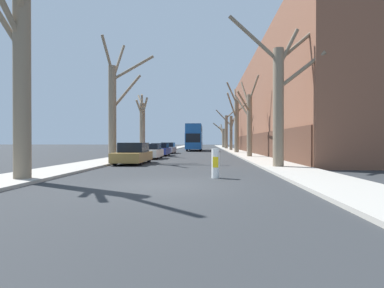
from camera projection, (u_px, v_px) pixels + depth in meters
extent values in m
plane|color=#2B2D30|center=(162.00, 186.00, 10.05)|extent=(300.00, 300.00, 0.00)
cube|color=#A39E93|center=(171.00, 149.00, 60.28)|extent=(2.65, 120.00, 0.12)
cube|color=#A39E93|center=(229.00, 149.00, 59.70)|extent=(2.65, 120.00, 0.12)
cube|color=brown|center=(292.00, 106.00, 37.67)|extent=(10.00, 44.89, 11.98)
cube|color=#492D21|center=(251.00, 144.00, 37.96)|extent=(0.12, 43.99, 2.40)
cylinder|color=#7A6B56|center=(22.00, 83.00, 11.05)|extent=(0.61, 0.61, 7.28)
cylinder|color=#7A6B56|center=(0.00, 16.00, 11.07)|extent=(1.82, 0.22, 2.73)
cylinder|color=#7A6B56|center=(9.00, 16.00, 10.55)|extent=(0.54, 1.21, 1.63)
cylinder|color=#7A6B56|center=(112.00, 114.00, 21.62)|extent=(0.56, 0.56, 6.96)
cylinder|color=#7A6B56|center=(133.00, 68.00, 21.69)|extent=(3.05, 0.54, 1.92)
cylinder|color=#7A6B56|center=(107.00, 54.00, 21.04)|extent=(0.59, 1.34, 2.44)
cylinder|color=#7A6B56|center=(127.00, 92.00, 22.44)|extent=(1.86, 1.98, 2.88)
cylinder|color=#7A6B56|center=(118.00, 63.00, 22.51)|extent=(0.55, 2.04, 3.22)
cylinder|color=#7A6B56|center=(142.00, 130.00, 31.59)|extent=(0.57, 0.57, 5.55)
cylinder|color=#7A6B56|center=(140.00, 101.00, 32.33)|extent=(1.00, 1.70, 1.54)
cylinder|color=#7A6B56|center=(142.00, 109.00, 30.62)|extent=(0.58, 2.08, 2.71)
cylinder|color=#7A6B56|center=(139.00, 108.00, 31.18)|extent=(0.71, 1.05, 1.71)
cylinder|color=#7A6B56|center=(145.00, 107.00, 30.33)|extent=(1.21, 2.60, 1.72)
cylinder|color=#7A6B56|center=(278.00, 109.00, 16.55)|extent=(0.59, 0.59, 6.64)
cylinder|color=#7A6B56|center=(304.00, 39.00, 16.48)|extent=(2.94, 0.26, 2.51)
cylinder|color=#7A6B56|center=(254.00, 39.00, 16.59)|extent=(2.84, 0.21, 2.67)
cylinder|color=#7A6B56|center=(301.00, 71.00, 16.02)|extent=(2.37, 1.16, 1.86)
cylinder|color=#7A6B56|center=(288.00, 49.00, 16.34)|extent=(1.18, 0.58, 2.06)
cylinder|color=#7A6B56|center=(249.00, 126.00, 28.00)|extent=(0.48, 0.48, 5.90)
cylinder|color=#7A6B56|center=(245.00, 95.00, 28.69)|extent=(0.80, 1.61, 2.76)
cylinder|color=#7A6B56|center=(254.00, 88.00, 27.29)|extent=(0.83, 1.53, 2.22)
cylinder|color=#7A6B56|center=(242.00, 106.00, 28.59)|extent=(1.43, 1.37, 2.38)
cylinder|color=#7A6B56|center=(244.00, 102.00, 26.87)|extent=(1.55, 2.45, 1.73)
cylinder|color=#7A6B56|center=(237.00, 127.00, 38.95)|extent=(0.57, 0.57, 6.93)
cylinder|color=#7A6B56|center=(244.00, 106.00, 39.58)|extent=(2.25, 1.65, 2.11)
cylinder|color=#7A6B56|center=(232.00, 107.00, 38.43)|extent=(1.54, 1.33, 3.46)
cylinder|color=#7A6B56|center=(232.00, 93.00, 38.59)|extent=(1.56, 0.98, 2.75)
cylinder|color=#7A6B56|center=(236.00, 100.00, 40.00)|extent=(0.26, 2.33, 3.24)
cylinder|color=#7A6B56|center=(231.00, 133.00, 50.20)|extent=(0.50, 0.50, 5.82)
cylinder|color=#7A6B56|center=(232.00, 125.00, 49.06)|extent=(0.45, 2.37, 1.79)
cylinder|color=#7A6B56|center=(236.00, 116.00, 50.67)|extent=(1.89, 1.30, 2.56)
cylinder|color=#7A6B56|center=(224.00, 118.00, 50.28)|extent=(2.63, 0.27, 2.76)
cylinder|color=#7A6B56|center=(226.00, 132.00, 61.86)|extent=(0.65, 0.65, 6.91)
cylinder|color=#7A6B56|center=(230.00, 115.00, 62.14)|extent=(1.65, 0.95, 1.51)
cylinder|color=#7A6B56|center=(226.00, 121.00, 62.44)|extent=(0.43, 1.42, 1.75)
cylinder|color=#7A6B56|center=(226.00, 126.00, 62.66)|extent=(0.31, 1.77, 1.26)
cylinder|color=#7A6B56|center=(224.00, 138.00, 72.14)|extent=(0.75, 0.75, 4.62)
cylinder|color=#7A6B56|center=(218.00, 127.00, 72.36)|extent=(2.68, 0.65, 2.29)
cylinder|color=#7A6B56|center=(222.00, 131.00, 73.13)|extent=(0.87, 2.26, 3.33)
cylinder|color=#7A6B56|center=(221.00, 131.00, 73.38)|extent=(1.21, 2.72, 2.72)
cube|color=#19519E|center=(195.00, 141.00, 50.16)|extent=(2.44, 11.86, 2.45)
cube|color=#19519E|center=(195.00, 130.00, 50.15)|extent=(2.39, 11.62, 1.30)
cube|color=navy|center=(195.00, 126.00, 50.14)|extent=(2.39, 11.62, 0.12)
cube|color=black|center=(195.00, 138.00, 50.16)|extent=(2.47, 10.43, 1.27)
cube|color=black|center=(195.00, 130.00, 50.15)|extent=(2.47, 10.43, 0.99)
cube|color=black|center=(193.00, 138.00, 44.26)|extent=(2.19, 0.06, 1.34)
cylinder|color=black|center=(187.00, 148.00, 46.67)|extent=(0.30, 0.99, 0.99)
cylinder|color=black|center=(200.00, 148.00, 46.57)|extent=(0.30, 0.99, 0.99)
cylinder|color=black|center=(190.00, 147.00, 53.54)|extent=(0.30, 0.99, 0.99)
cylinder|color=black|center=(201.00, 147.00, 53.43)|extent=(0.30, 0.99, 0.99)
cube|color=olive|center=(133.00, 157.00, 20.05)|extent=(1.83, 4.51, 0.60)
cube|color=black|center=(134.00, 147.00, 20.32)|extent=(1.61, 2.35, 0.64)
cylinder|color=black|center=(115.00, 160.00, 18.74)|extent=(0.20, 0.68, 0.68)
cylinder|color=black|center=(140.00, 160.00, 18.66)|extent=(0.20, 0.68, 0.68)
cylinder|color=black|center=(127.00, 158.00, 21.45)|extent=(0.20, 0.68, 0.68)
cylinder|color=black|center=(149.00, 158.00, 21.37)|extent=(0.20, 0.68, 0.68)
cube|color=silver|center=(150.00, 153.00, 26.11)|extent=(1.80, 4.01, 0.62)
cube|color=black|center=(151.00, 147.00, 26.35)|extent=(1.59, 2.08, 0.51)
cylinder|color=black|center=(138.00, 155.00, 24.95)|extent=(0.20, 0.68, 0.68)
cylinder|color=black|center=(157.00, 155.00, 24.87)|extent=(0.20, 0.68, 0.68)
cylinder|color=black|center=(144.00, 154.00, 27.35)|extent=(0.20, 0.68, 0.68)
cylinder|color=black|center=(161.00, 154.00, 27.27)|extent=(0.20, 0.68, 0.68)
cube|color=navy|center=(160.00, 151.00, 31.56)|extent=(1.79, 3.98, 0.65)
cube|color=black|center=(160.00, 145.00, 31.79)|extent=(1.58, 2.07, 0.51)
cylinder|color=black|center=(150.00, 153.00, 30.41)|extent=(0.20, 0.61, 0.61)
cylinder|color=black|center=(166.00, 153.00, 30.33)|extent=(0.20, 0.61, 0.61)
cylinder|color=black|center=(155.00, 152.00, 32.79)|extent=(0.20, 0.61, 0.61)
cylinder|color=black|center=(169.00, 152.00, 32.71)|extent=(0.20, 0.61, 0.61)
cube|color=#9EA3AD|center=(168.00, 149.00, 37.96)|extent=(1.73, 4.43, 0.64)
cube|color=black|center=(168.00, 145.00, 38.22)|extent=(1.52, 2.31, 0.56)
cylinder|color=black|center=(160.00, 151.00, 36.67)|extent=(0.20, 0.63, 0.63)
cylinder|color=black|center=(173.00, 151.00, 36.59)|extent=(0.20, 0.63, 0.63)
cylinder|color=black|center=(164.00, 151.00, 39.33)|extent=(0.20, 0.63, 0.63)
cylinder|color=black|center=(175.00, 151.00, 39.25)|extent=(0.20, 0.63, 0.63)
cylinder|color=white|center=(215.00, 163.00, 12.18)|extent=(0.32, 0.32, 1.19)
cube|color=yellow|center=(216.00, 162.00, 12.01)|extent=(0.22, 0.01, 0.43)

